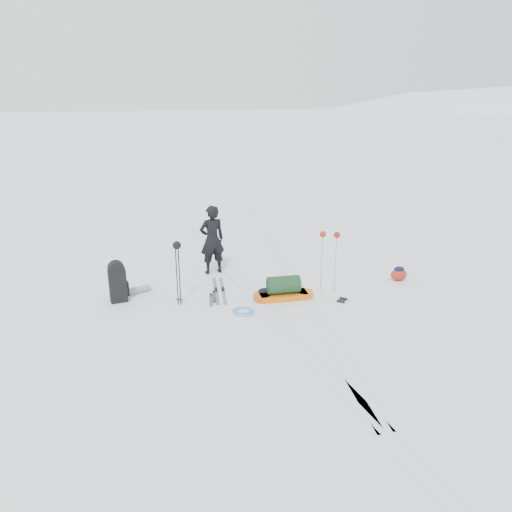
# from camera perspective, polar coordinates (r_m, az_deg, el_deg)

# --- Properties ---
(ground) EXTENTS (200.00, 200.00, 0.00)m
(ground) POSITION_cam_1_polar(r_m,az_deg,el_deg) (11.26, 0.01, -5.01)
(ground) COLOR white
(ground) RESTS_ON ground
(snow_hill_backdrop) EXTENTS (359.50, 192.00, 162.45)m
(snow_hill_backdrop) POSITION_cam_1_polar(r_m,az_deg,el_deg) (136.16, 15.61, -14.82)
(snow_hill_backdrop) COLOR white
(snow_hill_backdrop) RESTS_ON ground
(ski_tracks) EXTENTS (3.38, 17.97, 0.01)m
(ski_tracks) POSITION_cam_1_polar(r_m,az_deg,el_deg) (12.20, 1.56, -3.08)
(ski_tracks) COLOR silver
(ski_tracks) RESTS_ON ground
(skier) EXTENTS (0.70, 0.51, 1.77)m
(skier) POSITION_cam_1_polar(r_m,az_deg,el_deg) (12.64, -5.05, 1.87)
(skier) COLOR black
(skier) RESTS_ON ground
(pulk_sled) EXTENTS (1.43, 0.55, 0.53)m
(pulk_sled) POSITION_cam_1_polar(r_m,az_deg,el_deg) (11.27, 3.15, -3.90)
(pulk_sled) COLOR #D25E0C
(pulk_sled) RESTS_ON ground
(expedition_rucksack) EXTENTS (0.94, 0.68, 0.94)m
(expedition_rucksack) POSITION_cam_1_polar(r_m,az_deg,el_deg) (11.48, -15.25, -2.89)
(expedition_rucksack) COLOR black
(expedition_rucksack) RESTS_ON ground
(ski_poles_black) EXTENTS (0.18, 0.18, 1.45)m
(ski_poles_black) POSITION_cam_1_polar(r_m,az_deg,el_deg) (10.74, -9.00, 0.33)
(ski_poles_black) COLOR black
(ski_poles_black) RESTS_ON ground
(ski_poles_silver) EXTENTS (0.43, 0.28, 1.45)m
(ski_poles_silver) POSITION_cam_1_polar(r_m,az_deg,el_deg) (11.45, 8.40, 1.65)
(ski_poles_silver) COLOR #A9ACB0
(ski_poles_silver) RESTS_ON ground
(touring_skis_grey) EXTENTS (0.50, 1.65, 0.06)m
(touring_skis_grey) POSITION_cam_1_polar(r_m,az_deg,el_deg) (11.77, -4.20, -3.92)
(touring_skis_grey) COLOR gray
(touring_skis_grey) RESTS_ON ground
(touring_skis_white) EXTENTS (1.36, 1.43, 0.06)m
(touring_skis_white) POSITION_cam_1_polar(r_m,az_deg,el_deg) (11.32, 9.80, -5.10)
(touring_skis_white) COLOR silver
(touring_skis_white) RESTS_ON ground
(rope_coil) EXTENTS (0.56, 0.56, 0.06)m
(rope_coil) POSITION_cam_1_polar(r_m,az_deg,el_deg) (10.65, -1.45, -6.29)
(rope_coil) COLOR #63A8F0
(rope_coil) RESTS_ON ground
(small_daypack) EXTENTS (0.47, 0.39, 0.35)m
(small_daypack) POSITION_cam_1_polar(r_m,az_deg,el_deg) (12.81, 16.01, -1.94)
(small_daypack) COLOR maroon
(small_daypack) RESTS_ON ground
(thermos_pair) EXTENTS (0.20, 0.28, 0.29)m
(thermos_pair) POSITION_cam_1_polar(r_m,az_deg,el_deg) (11.03, -5.00, -4.85)
(thermos_pair) COLOR #5A5B62
(thermos_pair) RESTS_ON ground
(stuff_sack) EXTENTS (0.39, 0.34, 0.20)m
(stuff_sack) POSITION_cam_1_polar(r_m,az_deg,el_deg) (11.39, 0.94, -4.17)
(stuff_sack) COLOR black
(stuff_sack) RESTS_ON ground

